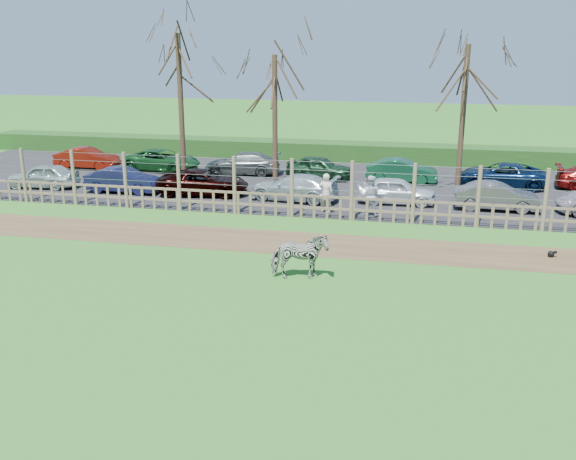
% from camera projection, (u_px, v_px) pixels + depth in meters
% --- Properties ---
extents(ground, '(120.00, 120.00, 0.00)m').
position_uv_depth(ground, '(239.00, 285.00, 19.59)').
color(ground, '#529F3F').
rests_on(ground, ground).
extents(dirt_strip, '(34.00, 2.80, 0.01)m').
position_uv_depth(dirt_strip, '(273.00, 241.00, 23.81)').
color(dirt_strip, brown).
rests_on(dirt_strip, ground).
extents(asphalt, '(44.00, 13.00, 0.04)m').
position_uv_depth(asphalt, '(317.00, 184.00, 33.17)').
color(asphalt, '#232326').
rests_on(asphalt, ground).
extents(hedge, '(46.00, 2.00, 1.10)m').
position_uv_depth(hedge, '(336.00, 151.00, 39.58)').
color(hedge, '#1E4716').
rests_on(hedge, ground).
extents(fence, '(30.16, 0.16, 2.50)m').
position_uv_depth(fence, '(292.00, 199.00, 26.86)').
color(fence, brown).
rests_on(fence, ground).
extents(tree_left, '(4.80, 4.80, 7.88)m').
position_uv_depth(tree_left, '(179.00, 73.00, 30.99)').
color(tree_left, '#3D2B1E').
rests_on(tree_left, ground).
extents(tree_mid, '(4.80, 4.80, 6.83)m').
position_uv_depth(tree_mid, '(275.00, 89.00, 31.24)').
color(tree_mid, '#3D2B1E').
rests_on(tree_mid, ground).
extents(tree_right, '(4.80, 4.80, 7.35)m').
position_uv_depth(tree_right, '(465.00, 83.00, 29.81)').
color(tree_right, '#3D2B1E').
rests_on(tree_right, ground).
extents(zebra, '(1.91, 1.21, 1.50)m').
position_uv_depth(zebra, '(299.00, 256.00, 19.92)').
color(zebra, gray).
rests_on(zebra, ground).
extents(visitor_a, '(0.69, 0.51, 1.72)m').
position_uv_depth(visitor_a, '(326.00, 193.00, 27.36)').
color(visitor_a, beige).
rests_on(visitor_a, asphalt).
extents(visitor_b, '(0.88, 0.71, 1.72)m').
position_uv_depth(visitor_b, '(370.00, 196.00, 26.92)').
color(visitor_b, silver).
rests_on(visitor_b, asphalt).
extents(crow, '(0.31, 0.23, 0.25)m').
position_uv_depth(crow, '(551.00, 254.00, 22.08)').
color(crow, black).
rests_on(crow, ground).
extents(car_0, '(3.64, 1.76, 1.20)m').
position_uv_depth(car_0, '(43.00, 176.00, 32.10)').
color(car_0, '#ADC2B6').
rests_on(car_0, asphalt).
extents(car_1, '(3.65, 1.31, 1.20)m').
position_uv_depth(car_1, '(123.00, 180.00, 31.12)').
color(car_1, '#191D47').
rests_on(car_1, asphalt).
extents(car_2, '(4.53, 2.52, 1.20)m').
position_uv_depth(car_2, '(203.00, 182.00, 30.66)').
color(car_2, black).
rests_on(car_2, asphalt).
extents(car_3, '(4.32, 2.21, 1.20)m').
position_uv_depth(car_3, '(294.00, 187.00, 29.60)').
color(car_3, '#B2C2C3').
rests_on(car_3, asphalt).
extents(car_4, '(3.53, 1.43, 1.20)m').
position_uv_depth(car_4, '(396.00, 191.00, 28.99)').
color(car_4, silver).
rests_on(car_4, asphalt).
extents(car_5, '(3.66, 1.33, 1.20)m').
position_uv_depth(car_5, '(497.00, 196.00, 27.91)').
color(car_5, '#5C5D5D').
rests_on(car_5, asphalt).
extents(car_7, '(3.67, 1.37, 1.20)m').
position_uv_depth(car_7, '(87.00, 158.00, 36.82)').
color(car_7, maroon).
rests_on(car_7, asphalt).
extents(car_8, '(4.52, 2.49, 1.20)m').
position_uv_depth(car_8, '(162.00, 160.00, 36.18)').
color(car_8, '#185421').
rests_on(car_8, asphalt).
extents(car_9, '(4.29, 2.11, 1.20)m').
position_uv_depth(car_9, '(242.00, 163.00, 35.26)').
color(car_9, '#59605B').
rests_on(car_9, asphalt).
extents(car_10, '(3.68, 1.89, 1.20)m').
position_uv_depth(car_10, '(319.00, 167.00, 34.19)').
color(car_10, '#1C4426').
rests_on(car_10, asphalt).
extents(car_11, '(3.70, 1.46, 1.20)m').
position_uv_depth(car_11, '(402.00, 171.00, 33.33)').
color(car_11, '#155631').
rests_on(car_11, asphalt).
extents(car_12, '(4.46, 2.31, 1.20)m').
position_uv_depth(car_12, '(501.00, 175.00, 32.28)').
color(car_12, '#0A1E3F').
rests_on(car_12, asphalt).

